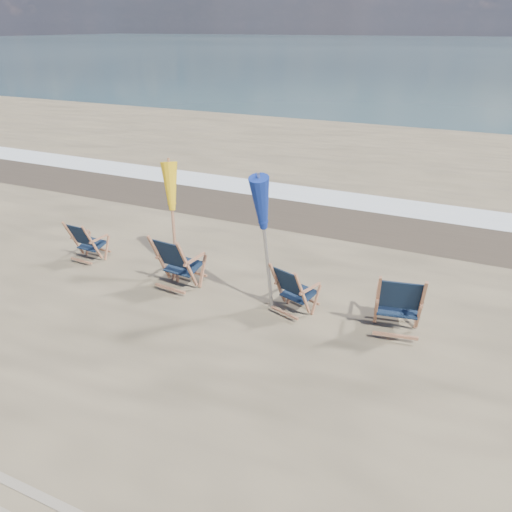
{
  "coord_description": "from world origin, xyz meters",
  "views": [
    {
      "loc": [
        3.1,
        -4.49,
        4.32
      ],
      "look_at": [
        0.0,
        2.2,
        0.9
      ],
      "focal_mm": 35.0,
      "sensor_mm": 36.0,
      "label": 1
    }
  ],
  "objects_px": {
    "beach_chair_2": "(302,296)",
    "beach_chair_3": "(421,308)",
    "beach_chair_0": "(93,245)",
    "umbrella_yellow": "(171,194)",
    "beach_chair_1": "(187,267)",
    "umbrella_blue": "(267,204)"
  },
  "relations": [
    {
      "from": "beach_chair_0",
      "to": "umbrella_yellow",
      "type": "bearing_deg",
      "value": -169.03
    },
    {
      "from": "beach_chair_0",
      "to": "beach_chair_3",
      "type": "xyz_separation_m",
      "value": [
        6.16,
        0.01,
        0.11
      ]
    },
    {
      "from": "beach_chair_0",
      "to": "beach_chair_3",
      "type": "relative_size",
      "value": 0.81
    },
    {
      "from": "umbrella_yellow",
      "to": "umbrella_blue",
      "type": "distance_m",
      "value": 2.15
    },
    {
      "from": "beach_chair_0",
      "to": "beach_chair_3",
      "type": "distance_m",
      "value": 6.16
    },
    {
      "from": "umbrella_yellow",
      "to": "beach_chair_0",
      "type": "bearing_deg",
      "value": -171.47
    },
    {
      "from": "beach_chair_0",
      "to": "umbrella_blue",
      "type": "height_order",
      "value": "umbrella_blue"
    },
    {
      "from": "beach_chair_2",
      "to": "beach_chair_3",
      "type": "bearing_deg",
      "value": -154.05
    },
    {
      "from": "umbrella_blue",
      "to": "beach_chair_3",
      "type": "bearing_deg",
      "value": 6.81
    },
    {
      "from": "umbrella_yellow",
      "to": "umbrella_blue",
      "type": "xyz_separation_m",
      "value": [
        2.06,
        -0.53,
        0.27
      ]
    },
    {
      "from": "beach_chair_2",
      "to": "umbrella_yellow",
      "type": "height_order",
      "value": "umbrella_yellow"
    },
    {
      "from": "beach_chair_1",
      "to": "beach_chair_3",
      "type": "xyz_separation_m",
      "value": [
        3.84,
        0.26,
        0.01
      ]
    },
    {
      "from": "beach_chair_2",
      "to": "umbrella_blue",
      "type": "distance_m",
      "value": 1.57
    },
    {
      "from": "umbrella_yellow",
      "to": "beach_chair_3",
      "type": "bearing_deg",
      "value": -3.23
    },
    {
      "from": "beach_chair_0",
      "to": "umbrella_yellow",
      "type": "xyz_separation_m",
      "value": [
        1.74,
        0.26,
        1.19
      ]
    },
    {
      "from": "beach_chair_2",
      "to": "umbrella_yellow",
      "type": "distance_m",
      "value": 2.95
    },
    {
      "from": "beach_chair_0",
      "to": "beach_chair_2",
      "type": "bearing_deg",
      "value": 179.59
    },
    {
      "from": "beach_chair_1",
      "to": "beach_chair_3",
      "type": "distance_m",
      "value": 3.85
    },
    {
      "from": "beach_chair_3",
      "to": "umbrella_yellow",
      "type": "bearing_deg",
      "value": -13.68
    },
    {
      "from": "beach_chair_2",
      "to": "beach_chair_3",
      "type": "height_order",
      "value": "beach_chair_3"
    },
    {
      "from": "beach_chair_0",
      "to": "beach_chair_2",
      "type": "xyz_separation_m",
      "value": [
        4.41,
        -0.22,
        0.01
      ]
    },
    {
      "from": "beach_chair_1",
      "to": "umbrella_blue",
      "type": "xyz_separation_m",
      "value": [
        1.49,
        -0.02,
        1.37
      ]
    }
  ]
}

